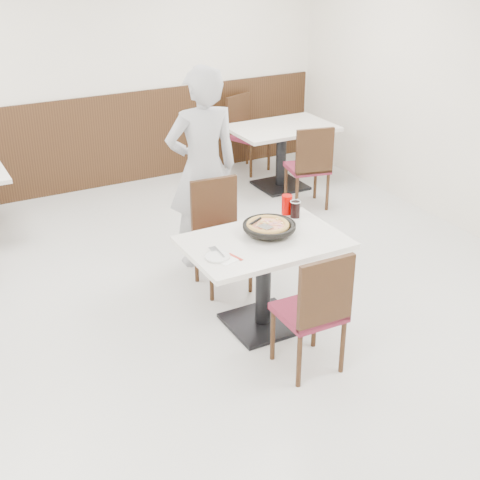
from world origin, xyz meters
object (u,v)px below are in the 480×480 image
pizza_pan (269,229)px  red_cup (287,205)px  chair_near (309,309)px  diner_person (203,169)px  bg_table_right (281,157)px  bg_chair_right_near (307,166)px  chair_far (223,238)px  pizza (268,227)px  side_plate (217,257)px  cola_glass (295,210)px  bg_chair_right_far (249,135)px  main_table (263,283)px

pizza_pan → red_cup: 0.43m
chair_near → red_cup: (0.41, 0.96, 0.35)m
chair_near → pizza_pan: (0.08, 0.69, 0.32)m
diner_person → bg_table_right: diner_person is taller
red_cup → bg_chair_right_near: bg_chair_right_near is taller
chair_far → pizza: (0.07, -0.62, 0.34)m
side_plate → cola_glass: bearing=21.6°
bg_table_right → bg_chair_right_far: bg_chair_right_far is taller
diner_person → chair_near: bearing=92.7°
chair_near → diner_person: 1.89m
red_cup → bg_chair_right_near: bearing=51.3°
main_table → pizza: (0.08, 0.08, 0.44)m
chair_near → cola_glass: 1.03m
red_cup → bg_chair_right_far: bearing=66.6°
cola_glass → bg_table_right: 2.66m
pizza → cola_glass: bearing=26.2°
red_cup → bg_table_right: size_ratio=0.13×
diner_person → red_cup: bearing=116.4°
bg_chair_right_near → diner_person: bearing=-144.3°
red_cup → diner_person: 0.94m
main_table → pizza_pan: 0.43m
chair_near → chair_far: bearing=91.0°
diner_person → bg_chair_right_near: diner_person is taller
red_cup → bg_table_right: 2.60m
chair_near → bg_chair_right_near: (1.65, 2.52, 0.00)m
bg_chair_right_near → side_plate: bearing=-124.2°
bg_chair_right_far → diner_person: bearing=30.3°
bg_chair_right_far → bg_table_right: bearing=73.3°
main_table → bg_chair_right_near: bearing=48.8°
chair_far → bg_chair_right_near: bearing=-139.7°
side_plate → bg_chair_right_near: 2.91m
chair_near → pizza: chair_near is taller
chair_near → diner_person: bearing=88.8°
main_table → cola_glass: 0.67m
pizza → diner_person: (-0.01, 1.14, 0.11)m
bg_chair_right_near → bg_table_right: bearing=97.1°
bg_chair_right_near → bg_chair_right_far: (0.00, 1.33, 0.00)m
chair_near → side_plate: bearing=131.3°
red_cup → chair_far: bearing=139.6°
side_plate → diner_person: size_ratio=0.10×
chair_far → bg_chair_right_far: same height
pizza → red_cup: (0.34, 0.27, 0.02)m
pizza_pan → diner_person: 1.15m
side_plate → diner_person: (0.51, 1.31, 0.16)m
cola_glass → bg_chair_right_far: (1.23, 2.98, -0.34)m
chair_far → bg_chair_right_near: same height
cola_glass → main_table: bearing=-149.9°
side_plate → pizza_pan: bearing=17.1°
diner_person → bg_chair_right_far: (1.59, 2.02, -0.45)m
pizza → red_cup: red_cup is taller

